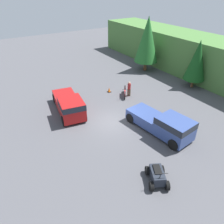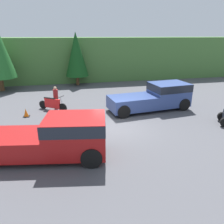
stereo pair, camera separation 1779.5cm
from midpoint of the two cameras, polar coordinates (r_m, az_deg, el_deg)
The scene contains 8 objects.
ground_plane at distance 14.14m, azimuth -35.10°, elevation -19.48°, with size 80.00×80.00×0.00m, color #4C4C51.
hillside_backdrop at distance 27.31m, azimuth -23.99°, elevation 5.97°, with size 44.00×6.00×4.89m.
tree_mid_left at distance 23.91m, azimuth -28.99°, elevation 5.43°, with size 2.43×2.43×5.52m.
pickup_truck_red at distance 13.73m, azimuth -54.00°, elevation -20.69°, with size 6.04×3.02×1.88m.
pickup_truck_second at distance 14.80m, azimuth -18.20°, elevation -10.15°, with size 6.08×2.81×1.88m.
dirt_bike at distance 18.60m, azimuth -41.35°, elevation -9.91°, with size 2.00×1.46×1.13m.
rider_person at distance 18.59m, azimuth -40.44°, elevation -8.20°, with size 0.49×0.49×1.67m.
traffic_cone at distance 18.90m, azimuth -47.15°, elevation -11.75°, with size 0.42×0.42×0.55m.
Camera 2 is at (-2.63, -11.58, 5.23)m, focal length 35.00 mm.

